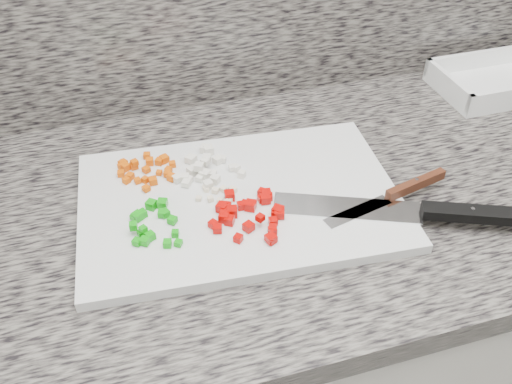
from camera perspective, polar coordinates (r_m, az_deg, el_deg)
cabinet at (r=1.27m, az=3.37°, el=-16.07°), size 3.92×0.62×0.86m
countertop at (r=0.93m, az=4.41°, el=-0.34°), size 3.96×0.64×0.04m
cutting_board at (r=0.88m, az=-1.63°, el=-0.85°), size 0.51×0.36×0.02m
carrot_pile at (r=0.93m, az=-10.98°, el=2.26°), size 0.09×0.10×0.02m
onion_pile at (r=0.92m, az=-5.14°, el=2.43°), size 0.12×0.11×0.02m
green_pepper_pile at (r=0.83m, az=-10.33°, el=-2.94°), size 0.07×0.11×0.02m
red_pepper_pile at (r=0.84m, az=-0.77°, el=-2.03°), size 0.12×0.12×0.02m
garlic_pile at (r=0.87m, az=-3.60°, el=-0.34°), size 0.07×0.06×0.01m
chef_knife at (r=0.88m, az=16.80°, el=-1.90°), size 0.35×0.18×0.02m
paring_knife at (r=0.90m, az=14.35°, el=0.09°), size 0.22×0.07×0.02m
tray at (r=1.26m, az=22.67°, el=10.06°), size 0.23×0.16×0.05m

